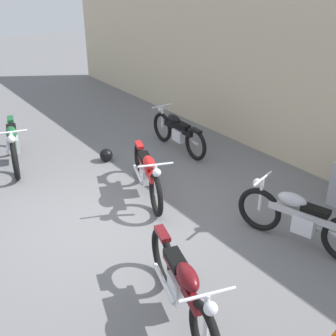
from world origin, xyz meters
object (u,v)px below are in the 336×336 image
(motorcycle_silver, at_px, (300,219))
(motorcycle_red, at_px, (147,173))
(motorcycle_maroon, at_px, (182,287))
(helmet, at_px, (106,155))
(motorcycle_black, at_px, (178,132))
(motorcycle_green, at_px, (13,143))

(motorcycle_silver, height_order, motorcycle_red, motorcycle_red)
(motorcycle_maroon, bearing_deg, motorcycle_red, 171.18)
(helmet, xyz_separation_m, motorcycle_black, (0.39, 1.58, 0.28))
(helmet, distance_m, motorcycle_green, 1.88)
(motorcycle_silver, xyz_separation_m, motorcycle_black, (-3.84, 0.68, -0.02))
(motorcycle_red, height_order, motorcycle_black, motorcycle_red)
(helmet, relative_size, motorcycle_black, 0.14)
(motorcycle_silver, height_order, motorcycle_green, motorcycle_green)
(motorcycle_green, height_order, motorcycle_black, motorcycle_green)
(motorcycle_maroon, height_order, motorcycle_green, motorcycle_green)
(motorcycle_red, distance_m, motorcycle_green, 3.06)
(motorcycle_silver, relative_size, motorcycle_black, 1.02)
(motorcycle_silver, relative_size, motorcycle_green, 0.93)
(motorcycle_silver, distance_m, motorcycle_maroon, 2.26)
(helmet, distance_m, motorcycle_red, 1.75)
(motorcycle_silver, relative_size, motorcycle_maroon, 0.96)
(motorcycle_green, xyz_separation_m, motorcycle_black, (1.34, 3.17, -0.05))
(motorcycle_red, xyz_separation_m, motorcycle_green, (-2.67, -1.50, 0.03))
(motorcycle_green, bearing_deg, motorcycle_silver, 41.42)
(helmet, xyz_separation_m, motorcycle_silver, (4.22, 0.90, 0.30))
(motorcycle_silver, xyz_separation_m, motorcycle_red, (-2.51, -0.99, 0.01))
(motorcycle_green, bearing_deg, helmet, 74.85)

